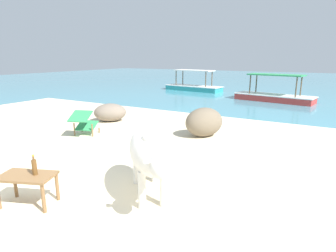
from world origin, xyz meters
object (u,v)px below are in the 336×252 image
object	(u,v)px
cow	(149,152)
boat_red	(274,95)
low_bench_table	(27,180)
bottle	(34,167)
boat_teal	(194,86)
deck_chair_near	(84,122)

from	to	relation	value
cow	boat_red	bearing A→B (deg)	139.43
low_bench_table	cow	bearing A→B (deg)	17.34
bottle	low_bench_table	bearing A→B (deg)	-145.08
bottle	boat_teal	size ratio (longest dim) A/B	0.08
low_bench_table	deck_chair_near	distance (m)	3.68
bottle	boat_red	xyz separation A→B (m)	(1.16, 12.06, -0.32)
boat_red	boat_teal	size ratio (longest dim) A/B	1.01
low_bench_table	boat_teal	bearing A→B (deg)	84.00
cow	deck_chair_near	world-z (taller)	cow
bottle	cow	bearing A→B (deg)	39.21
bottle	boat_teal	world-z (taller)	boat_teal
deck_chair_near	cow	bearing A→B (deg)	-138.33
cow	deck_chair_near	bearing A→B (deg)	-161.04
deck_chair_near	boat_red	size ratio (longest dim) A/B	0.23
bottle	deck_chair_near	world-z (taller)	bottle
cow	bottle	distance (m)	1.62
low_bench_table	boat_red	world-z (taller)	boat_red
cow	low_bench_table	size ratio (longest dim) A/B	1.94
boat_red	boat_teal	distance (m)	5.57
cow	low_bench_table	bearing A→B (deg)	-92.16
boat_red	boat_teal	xyz separation A→B (m)	(-5.20, 2.01, 0.00)
deck_chair_near	boat_red	xyz separation A→B (m)	(3.31, 9.07, -0.13)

